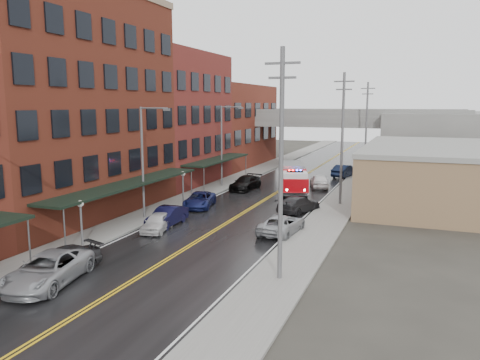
% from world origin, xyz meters
% --- Properties ---
extents(road, '(11.00, 160.00, 0.02)m').
position_xyz_m(road, '(0.00, 30.00, 0.01)').
color(road, black).
rests_on(road, ground).
extents(sidewalk_left, '(3.00, 160.00, 0.15)m').
position_xyz_m(sidewalk_left, '(-7.30, 30.00, 0.07)').
color(sidewalk_left, slate).
rests_on(sidewalk_left, ground).
extents(sidewalk_right, '(3.00, 160.00, 0.15)m').
position_xyz_m(sidewalk_right, '(7.30, 30.00, 0.07)').
color(sidewalk_right, slate).
rests_on(sidewalk_right, ground).
extents(curb_left, '(0.30, 160.00, 0.15)m').
position_xyz_m(curb_left, '(-5.65, 30.00, 0.07)').
color(curb_left, gray).
rests_on(curb_left, ground).
extents(curb_right, '(0.30, 160.00, 0.15)m').
position_xyz_m(curb_right, '(5.65, 30.00, 0.07)').
color(curb_right, gray).
rests_on(curb_right, ground).
extents(brick_building_b, '(9.00, 20.00, 18.00)m').
position_xyz_m(brick_building_b, '(-13.30, 23.00, 9.00)').
color(brick_building_b, '#602819').
rests_on(brick_building_b, ground).
extents(brick_building_c, '(9.00, 15.00, 15.00)m').
position_xyz_m(brick_building_c, '(-13.30, 40.50, 7.50)').
color(brick_building_c, maroon).
rests_on(brick_building_c, ground).
extents(brick_building_far, '(9.00, 20.00, 12.00)m').
position_xyz_m(brick_building_far, '(-13.30, 58.00, 6.00)').
color(brick_building_far, maroon).
rests_on(brick_building_far, ground).
extents(tan_building, '(14.00, 22.00, 5.00)m').
position_xyz_m(tan_building, '(16.00, 40.00, 2.50)').
color(tan_building, '#8E6D4C').
rests_on(tan_building, ground).
extents(right_far_block, '(18.00, 30.00, 8.00)m').
position_xyz_m(right_far_block, '(18.00, 70.00, 4.00)').
color(right_far_block, slate).
rests_on(right_far_block, ground).
extents(awning_1, '(2.60, 18.00, 3.09)m').
position_xyz_m(awning_1, '(-7.49, 23.00, 2.99)').
color(awning_1, black).
rests_on(awning_1, ground).
extents(awning_2, '(2.60, 13.00, 3.09)m').
position_xyz_m(awning_2, '(-7.49, 40.50, 2.99)').
color(awning_2, black).
rests_on(awning_2, ground).
extents(globe_lamp_1, '(0.44, 0.44, 3.12)m').
position_xyz_m(globe_lamp_1, '(-6.40, 16.00, 2.31)').
color(globe_lamp_1, '#59595B').
rests_on(globe_lamp_1, ground).
extents(globe_lamp_2, '(0.44, 0.44, 3.12)m').
position_xyz_m(globe_lamp_2, '(-6.40, 30.00, 2.31)').
color(globe_lamp_2, '#59595B').
rests_on(globe_lamp_2, ground).
extents(street_lamp_1, '(2.64, 0.22, 9.00)m').
position_xyz_m(street_lamp_1, '(-6.55, 24.00, 5.19)').
color(street_lamp_1, '#59595B').
rests_on(street_lamp_1, ground).
extents(street_lamp_2, '(2.64, 0.22, 9.00)m').
position_xyz_m(street_lamp_2, '(-6.55, 40.00, 5.19)').
color(street_lamp_2, '#59595B').
rests_on(street_lamp_2, ground).
extents(utility_pole_0, '(1.80, 0.24, 12.00)m').
position_xyz_m(utility_pole_0, '(7.20, 15.00, 6.31)').
color(utility_pole_0, '#59595B').
rests_on(utility_pole_0, ground).
extents(utility_pole_1, '(1.80, 0.24, 12.00)m').
position_xyz_m(utility_pole_1, '(7.20, 35.00, 6.31)').
color(utility_pole_1, '#59595B').
rests_on(utility_pole_1, ground).
extents(utility_pole_2, '(1.80, 0.24, 12.00)m').
position_xyz_m(utility_pole_2, '(7.20, 55.00, 6.31)').
color(utility_pole_2, '#59595B').
rests_on(utility_pole_2, ground).
extents(overpass, '(40.00, 10.00, 7.50)m').
position_xyz_m(overpass, '(0.00, 62.00, 5.99)').
color(overpass, slate).
rests_on(overpass, ground).
extents(fire_truck, '(5.15, 8.43, 2.93)m').
position_xyz_m(fire_truck, '(1.47, 39.69, 1.59)').
color(fire_truck, '#A6070E').
rests_on(fire_truck, ground).
extents(parked_car_left_2, '(3.73, 6.16, 1.60)m').
position_xyz_m(parked_car_left_2, '(-3.79, 10.20, 0.80)').
color(parked_car_left_2, '#929499').
rests_on(parked_car_left_2, ground).
extents(parked_car_left_3, '(3.25, 5.06, 1.36)m').
position_xyz_m(parked_car_left_3, '(-4.38, 11.71, 0.68)').
color(parked_car_left_3, '#28282A').
rests_on(parked_car_left_3, ground).
extents(parked_car_left_4, '(2.31, 4.15, 1.33)m').
position_xyz_m(parked_car_left_4, '(-3.90, 21.20, 0.67)').
color(parked_car_left_4, silver).
rests_on(parked_car_left_4, ground).
extents(parked_car_left_5, '(1.56, 4.42, 1.45)m').
position_xyz_m(parked_car_left_5, '(-4.01, 22.80, 0.73)').
color(parked_car_left_5, black).
rests_on(parked_car_left_5, ground).
extents(parked_car_left_6, '(3.27, 5.26, 1.36)m').
position_xyz_m(parked_car_left_6, '(-4.51, 29.52, 0.68)').
color(parked_car_left_6, navy).
rests_on(parked_car_left_6, ground).
extents(parked_car_left_7, '(2.48, 5.32, 1.50)m').
position_xyz_m(parked_car_left_7, '(-3.64, 39.20, 0.75)').
color(parked_car_left_7, black).
rests_on(parked_car_left_7, ground).
extents(parked_car_right_0, '(2.74, 5.15, 1.38)m').
position_xyz_m(parked_car_right_0, '(4.82, 23.80, 0.69)').
color(parked_car_right_0, '#95989C').
rests_on(parked_car_right_0, ground).
extents(parked_car_right_1, '(3.44, 5.13, 1.38)m').
position_xyz_m(parked_car_right_1, '(4.31, 30.85, 0.69)').
color(parked_car_right_1, black).
rests_on(parked_car_right_1, ground).
extents(parked_car_right_2, '(3.04, 4.95, 1.57)m').
position_xyz_m(parked_car_right_2, '(3.60, 43.21, 0.79)').
color(parked_car_right_2, white).
rests_on(parked_car_right_2, ground).
extents(parked_car_right_3, '(2.73, 5.09, 1.59)m').
position_xyz_m(parked_car_right_3, '(5.00, 52.20, 0.80)').
color(parked_car_right_3, black).
rests_on(parked_car_right_3, ground).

